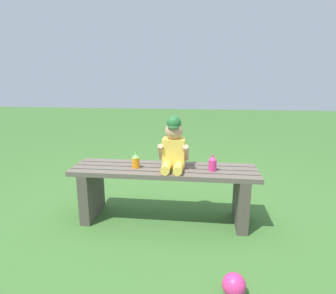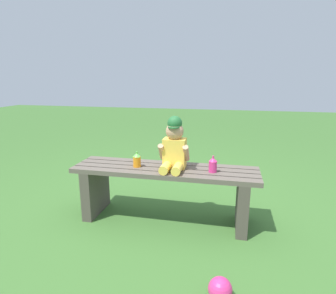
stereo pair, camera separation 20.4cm
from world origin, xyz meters
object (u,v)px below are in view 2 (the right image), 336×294
sippy_cup_left (137,160)px  sippy_cup_right (213,165)px  toy_ball (220,289)px  child_figure (174,146)px  park_bench (165,185)px

sippy_cup_left → sippy_cup_right: (0.59, 0.00, 0.00)m
sippy_cup_left → toy_ball: sippy_cup_left is taller
sippy_cup_right → child_figure: bearing=174.9°
park_bench → sippy_cup_left: 0.30m
child_figure → park_bench: bearing=-178.2°
park_bench → sippy_cup_right: sippy_cup_right is taller
sippy_cup_left → toy_ball: (0.69, -0.75, -0.44)m
child_figure → sippy_cup_left: 0.32m
park_bench → sippy_cup_right: bearing=-3.8°
sippy_cup_right → toy_ball: sippy_cup_right is taller
child_figure → toy_ball: bearing=-62.9°
sippy_cup_left → park_bench: bearing=6.4°
park_bench → sippy_cup_left: (-0.22, -0.02, 0.21)m
park_bench → sippy_cup_right: size_ratio=11.59×
park_bench → sippy_cup_right: (0.37, -0.02, 0.21)m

